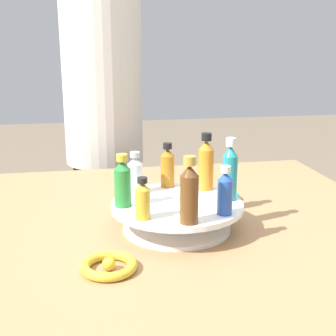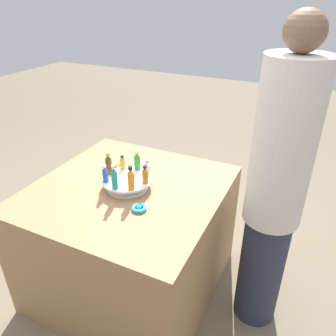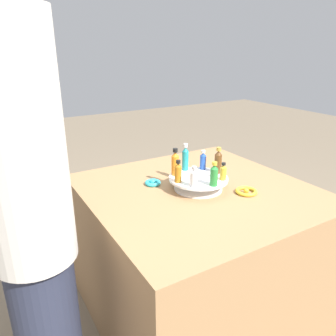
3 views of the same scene
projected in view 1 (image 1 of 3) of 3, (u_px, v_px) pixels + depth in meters
The scene contains 12 objects.
display_stand at pixel (177, 214), 1.06m from camera, with size 0.30×0.30×0.06m.
bottle_brown at pixel (188, 193), 0.92m from camera, with size 0.04×0.04×0.14m.
bottle_blue at pixel (225, 192), 0.97m from camera, with size 0.03×0.03×0.10m.
bottle_teal at pixel (230, 172), 1.05m from camera, with size 0.03×0.03×0.14m.
bottle_orange at pixel (206, 164), 1.13m from camera, with size 0.04×0.04×0.14m.
bottle_amber at pixel (169, 167), 1.15m from camera, with size 0.03×0.03×0.11m.
bottle_clear at pixel (135, 174), 1.11m from camera, with size 0.04×0.04×0.10m.
bottle_green at pixel (122, 182), 1.02m from camera, with size 0.04×0.04×0.12m.
bottle_gold at pixel (143, 200), 0.95m from camera, with size 0.03×0.03×0.09m.
ribbon_bow_gold at pixel (109, 266), 0.87m from camera, with size 0.11×0.11×0.03m.
ribbon_bow_teal at pixel (224, 196), 1.26m from camera, with size 0.08×0.08×0.03m.
person_figure at pixel (104, 123), 1.78m from camera, with size 0.29×0.29×1.74m.
Camera 1 is at (0.20, 0.97, 1.19)m, focal length 50.00 mm.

